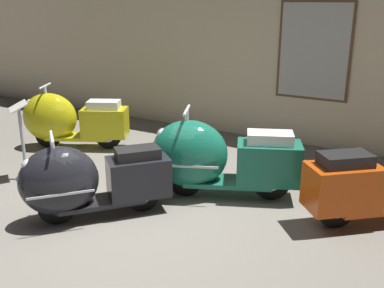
{
  "coord_description": "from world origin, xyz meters",
  "views": [
    {
      "loc": [
        2.79,
        -3.47,
        2.34
      ],
      "look_at": [
        0.06,
        1.22,
        0.57
      ],
      "focal_mm": 41.49,
      "sensor_mm": 36.0,
      "label": 1
    }
  ],
  "objects_px": {
    "scooter_1": "(84,181)",
    "scooter_2": "(213,158)",
    "scooter_0": "(67,120)",
    "info_stanchion": "(23,148)"
  },
  "relations": [
    {
      "from": "scooter_0",
      "to": "scooter_2",
      "type": "distance_m",
      "value": 3.0
    },
    {
      "from": "scooter_0",
      "to": "scooter_2",
      "type": "height_order",
      "value": "scooter_2"
    },
    {
      "from": "scooter_0",
      "to": "scooter_2",
      "type": "bearing_deg",
      "value": 143.7
    },
    {
      "from": "scooter_0",
      "to": "info_stanchion",
      "type": "height_order",
      "value": "info_stanchion"
    },
    {
      "from": "info_stanchion",
      "to": "scooter_2",
      "type": "bearing_deg",
      "value": 17.64
    },
    {
      "from": "scooter_1",
      "to": "scooter_2",
      "type": "xyz_separation_m",
      "value": [
        0.94,
        1.24,
        0.05
      ]
    },
    {
      "from": "scooter_0",
      "to": "scooter_1",
      "type": "height_order",
      "value": "scooter_0"
    },
    {
      "from": "scooter_0",
      "to": "info_stanchion",
      "type": "bearing_deg",
      "value": 84.06
    },
    {
      "from": "scooter_1",
      "to": "scooter_0",
      "type": "bearing_deg",
      "value": -90.32
    },
    {
      "from": "scooter_2",
      "to": "info_stanchion",
      "type": "relative_size",
      "value": 1.74
    }
  ]
}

